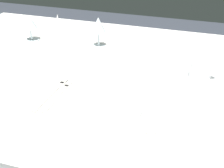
{
  "coord_description": "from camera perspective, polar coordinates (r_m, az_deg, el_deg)",
  "views": [
    {
      "loc": [
        0.28,
        -1.02,
        1.32
      ],
      "look_at": [
        -0.0,
        -0.11,
        0.76
      ],
      "focal_mm": 49.59,
      "sensor_mm": 36.0,
      "label": 1
    }
  ],
  "objects": [
    {
      "name": "dinner_knife",
      "position": [
        1.0,
        7.53,
        -5.21
      ],
      "size": [
        0.03,
        0.23,
        0.0
      ],
      "color": "beige",
      "rests_on": "dining_table"
    },
    {
      "name": "spoon_tea",
      "position": [
        1.01,
        12.83,
        -5.19
      ],
      "size": [
        0.03,
        0.22,
        0.01
      ],
      "color": "beige",
      "rests_on": "dining_table"
    },
    {
      "name": "fork_inner",
      "position": [
        1.11,
        -10.84,
        -1.51
      ],
      "size": [
        0.03,
        0.23,
        0.0
      ],
      "color": "beige",
      "rests_on": "dining_table"
    },
    {
      "name": "spoon_dessert",
      "position": [
        1.02,
        11.12,
        -4.72
      ],
      "size": [
        0.03,
        0.22,
        0.01
      ],
      "color": "beige",
      "rests_on": "dining_table"
    },
    {
      "name": "napkin_folded",
      "position": [
        1.49,
        -9.83,
        9.99
      ],
      "size": [
        0.06,
        0.06,
        0.14
      ],
      "primitive_type": "cone",
      "color": "white",
      "rests_on": "dining_table"
    },
    {
      "name": "dinner_plate",
      "position": [
        1.01,
        -1.99,
        -3.83
      ],
      "size": [
        0.27,
        0.27,
        0.02
      ],
      "primitive_type": "cylinder",
      "color": "white",
      "rests_on": "dining_table"
    },
    {
      "name": "dining_table",
      "position": [
        1.25,
        1.6,
        -1.51
      ],
      "size": [
        1.8,
        1.11,
        0.74
      ],
      "color": "white",
      "rests_on": "ground"
    },
    {
      "name": "spoon_soup",
      "position": [
        1.02,
        9.41,
        -4.61
      ],
      "size": [
        0.03,
        0.21,
        0.01
      ],
      "color": "beige",
      "rests_on": "dining_table"
    },
    {
      "name": "wine_glass_centre",
      "position": [
        1.53,
        -14.95,
        10.69
      ],
      "size": [
        0.07,
        0.07,
        0.13
      ],
      "color": "silver",
      "rests_on": "dining_table"
    },
    {
      "name": "coffee_cup_left",
      "position": [
        1.2,
        16.03,
        2.46
      ],
      "size": [
        0.1,
        0.08,
        0.06
      ],
      "color": "white",
      "rests_on": "saucer_left"
    },
    {
      "name": "saucer_left",
      "position": [
        1.21,
        15.71,
        0.97
      ],
      "size": [
        0.13,
        0.13,
        0.01
      ],
      "primitive_type": "cylinder",
      "color": "white",
      "rests_on": "dining_table"
    },
    {
      "name": "wine_glass_left",
      "position": [
        1.41,
        -2.53,
        10.56
      ],
      "size": [
        0.06,
        0.06,
        0.14
      ],
      "color": "silver",
      "rests_on": "dining_table"
    },
    {
      "name": "fork_outer",
      "position": [
        1.09,
        -9.64,
        -1.89
      ],
      "size": [
        0.02,
        0.21,
        0.0
      ],
      "color": "beige",
      "rests_on": "dining_table"
    }
  ]
}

